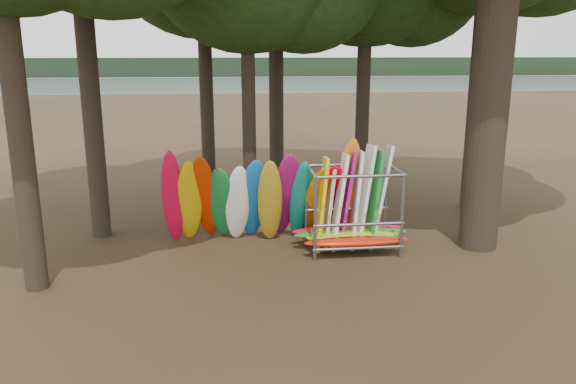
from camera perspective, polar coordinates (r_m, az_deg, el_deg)
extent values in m
plane|color=#47331E|center=(15.13, 2.83, -6.47)|extent=(120.00, 120.00, 0.00)
plane|color=gray|center=(74.19, -4.97, 9.95)|extent=(160.00, 160.00, 0.00)
cube|color=black|center=(124.03, -5.80, 12.50)|extent=(160.00, 4.00, 4.00)
cylinder|color=black|center=(16.88, -20.06, 16.71)|extent=(0.54, 0.54, 12.64)
cylinder|color=black|center=(19.83, -8.44, 14.10)|extent=(0.47, 0.47, 10.72)
cylinder|color=black|center=(21.55, -1.23, 15.76)|extent=(0.55, 0.55, 11.87)
cylinder|color=black|center=(20.63, 7.75, 13.47)|extent=(0.49, 0.49, 10.26)
cylinder|color=black|center=(13.37, -26.55, 14.01)|extent=(0.51, 0.51, 11.25)
cylinder|color=black|center=(17.57, -4.08, 12.79)|extent=(0.43, 0.43, 9.84)
cylinder|color=black|center=(19.86, 19.11, 15.46)|extent=(0.55, 0.55, 12.08)
ellipsoid|color=red|center=(15.77, -11.62, -0.55)|extent=(0.61, 1.23, 2.90)
ellipsoid|color=gold|center=(15.83, -9.97, -0.94)|extent=(0.87, 1.45, 2.64)
ellipsoid|color=red|center=(15.86, -8.36, -0.59)|extent=(0.91, 1.87, 2.81)
ellipsoid|color=#147431|center=(15.89, -6.74, -1.16)|extent=(0.90, 1.56, 2.44)
ellipsoid|color=white|center=(15.81, -5.12, -1.16)|extent=(0.83, 1.23, 2.42)
ellipsoid|color=#1165B5|center=(15.89, -3.53, -0.74)|extent=(0.88, 1.55, 2.63)
ellipsoid|color=#A6851C|center=(15.66, -1.85, -0.95)|extent=(0.77, 1.20, 2.60)
ellipsoid|color=#8B1063|center=(15.91, -0.32, -0.37)|extent=(0.96, 1.78, 2.82)
ellipsoid|color=#10786E|center=(15.92, 1.31, -0.82)|extent=(0.75, 1.38, 2.56)
ellipsoid|color=#CC710B|center=(15.98, 2.90, -1.02)|extent=(0.91, 1.90, 2.47)
ellipsoid|color=red|center=(16.05, 4.47, -0.88)|extent=(0.89, 1.86, 2.52)
ellipsoid|color=orange|center=(15.93, 6.15, 0.28)|extent=(0.69, 1.10, 3.13)
ellipsoid|color=red|center=(15.04, 6.97, -4.99)|extent=(2.83, 0.55, 0.24)
ellipsoid|color=#ADB918|center=(15.42, 6.61, -4.50)|extent=(2.59, 0.55, 0.24)
ellipsoid|color=#21811C|center=(15.65, 6.40, -4.21)|extent=(3.21, 0.55, 0.24)
ellipsoid|color=red|center=(15.96, 6.13, -3.83)|extent=(3.22, 0.55, 0.24)
cube|color=yellow|center=(15.19, 3.41, -1.32)|extent=(0.36, 0.77, 2.59)
cube|color=silver|center=(15.48, 4.15, -1.70)|extent=(0.35, 0.75, 2.25)
cube|color=white|center=(15.31, 5.16, -1.05)|extent=(0.49, 0.78, 2.67)
cube|color=#901873|center=(15.51, 5.93, -0.84)|extent=(0.51, 0.77, 2.69)
cube|color=white|center=(15.42, 6.93, -0.89)|extent=(0.39, 0.77, 2.74)
cube|color=white|center=(15.58, 7.69, -0.46)|extent=(0.59, 0.84, 2.87)
cube|color=#1C802E|center=(15.49, 8.71, -0.81)|extent=(0.42, 0.80, 2.76)
cube|color=white|center=(15.76, 9.35, -0.39)|extent=(0.64, 0.77, 2.84)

